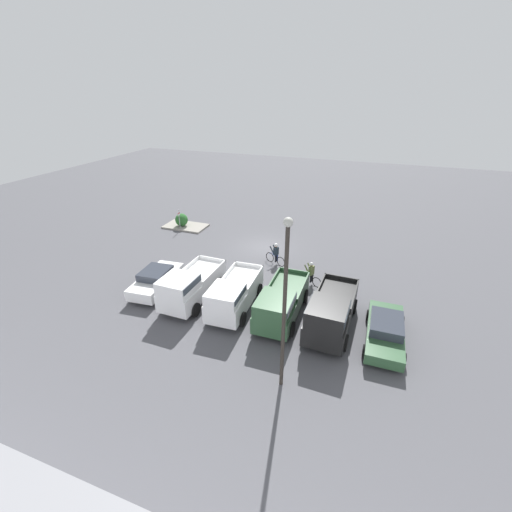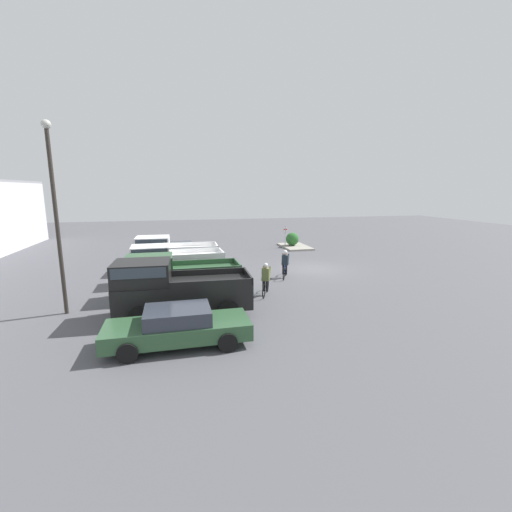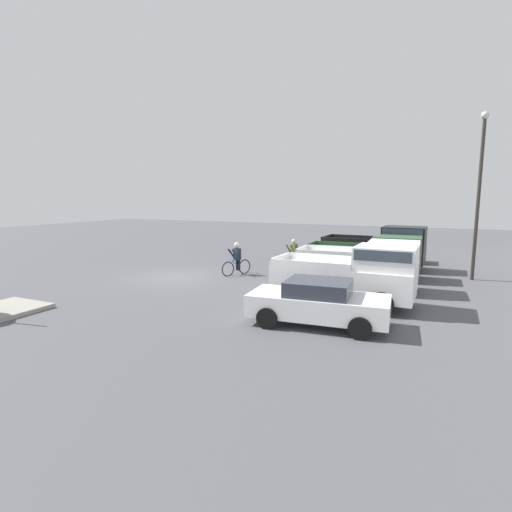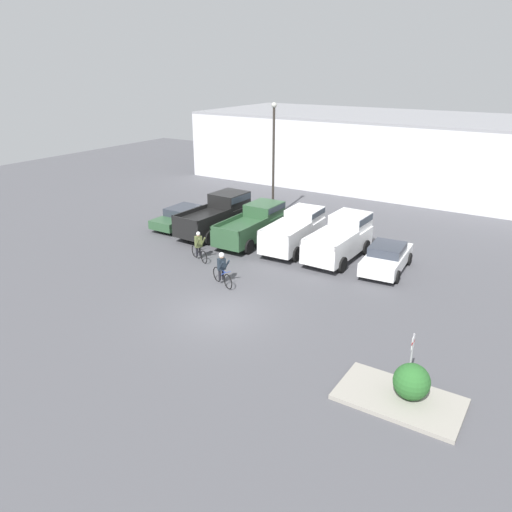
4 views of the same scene
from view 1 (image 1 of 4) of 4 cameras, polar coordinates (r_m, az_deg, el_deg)
ground_plane at (r=28.19m, az=1.33°, el=1.46°), size 80.00×80.00×0.00m
sedan_0 at (r=19.12m, az=20.75°, el=-11.48°), size 1.99×4.82×1.31m
pickup_truck_0 at (r=18.67m, az=12.34°, el=-9.07°), size 2.41×5.51×2.38m
pickup_truck_1 at (r=19.24m, az=4.12°, el=-7.73°), size 2.23×5.44×2.09m
pickup_truck_2 at (r=19.91m, az=-3.77°, el=-6.35°), size 2.31×5.12×2.14m
pickup_truck_3 at (r=20.98m, az=-10.98°, el=-4.83°), size 2.30×5.12×2.26m
sedan_1 at (r=22.98m, az=-16.27°, el=-3.79°), size 2.26×4.42×1.43m
cyclist_0 at (r=25.21m, az=3.29°, el=0.43°), size 1.71×0.80×1.71m
cyclist_1 at (r=22.89m, az=9.11°, el=-2.89°), size 1.68×0.79×1.66m
fire_lane_sign at (r=31.90m, az=-12.68°, el=6.20°), size 0.06×0.30×2.00m
lamppost at (r=13.37m, az=4.82°, el=-7.02°), size 0.36×0.36×7.84m
curb_island at (r=33.05m, az=-11.64°, el=4.89°), size 3.92×2.27×0.15m
shrub at (r=32.82m, az=-12.31°, el=5.92°), size 1.18×1.18×1.18m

